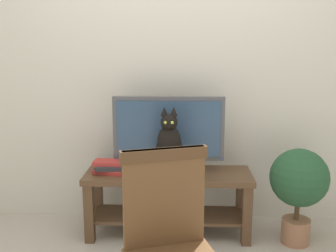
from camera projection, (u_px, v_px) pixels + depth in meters
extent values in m
cube|color=beige|center=(173.00, 52.00, 3.22)|extent=(7.00, 0.12, 2.80)
cube|color=#513823|center=(168.00, 175.00, 3.02)|extent=(1.27, 0.41, 0.04)
cube|color=#513823|center=(89.00, 213.00, 2.94)|extent=(0.07, 0.07, 0.46)
cube|color=#513823|center=(247.00, 216.00, 2.90)|extent=(0.07, 0.07, 0.46)
cube|color=#513823|center=(98.00, 197.00, 3.25)|extent=(0.07, 0.07, 0.46)
cube|color=#513823|center=(241.00, 199.00, 3.21)|extent=(0.07, 0.07, 0.46)
cube|color=#513823|center=(168.00, 215.00, 3.09)|extent=(1.17, 0.33, 0.02)
cube|color=#4C4C51|center=(169.00, 168.00, 3.08)|extent=(0.39, 0.20, 0.03)
cube|color=#4C4C51|center=(169.00, 163.00, 3.07)|extent=(0.06, 0.04, 0.06)
cube|color=#4C4C51|center=(169.00, 128.00, 3.01)|extent=(0.85, 0.05, 0.49)
cube|color=navy|center=(168.00, 129.00, 2.98)|extent=(0.78, 0.01, 0.43)
sphere|color=#2672F2|center=(222.00, 159.00, 3.01)|extent=(0.01, 0.01, 0.01)
cube|color=#2D2D30|center=(169.00, 171.00, 2.97)|extent=(0.38, 0.25, 0.05)
cube|color=black|center=(169.00, 177.00, 2.84)|extent=(0.23, 0.01, 0.03)
ellipsoid|color=black|center=(169.00, 151.00, 2.94)|extent=(0.20, 0.27, 0.26)
ellipsoid|color=black|center=(169.00, 141.00, 2.89)|extent=(0.17, 0.18, 0.24)
sphere|color=black|center=(169.00, 122.00, 2.85)|extent=(0.12, 0.12, 0.12)
cone|color=black|center=(164.00, 111.00, 2.83)|extent=(0.06, 0.06, 0.07)
cone|color=black|center=(174.00, 111.00, 2.83)|extent=(0.06, 0.06, 0.07)
sphere|color=#B2C64C|center=(165.00, 123.00, 2.79)|extent=(0.02, 0.02, 0.02)
sphere|color=#B2C64C|center=(172.00, 123.00, 2.79)|extent=(0.02, 0.02, 0.02)
cylinder|color=black|center=(177.00, 169.00, 2.86)|extent=(0.07, 0.22, 0.04)
cube|color=brown|center=(164.00, 197.00, 1.95)|extent=(0.40, 0.16, 0.50)
cube|color=#4D331C|center=(164.00, 154.00, 1.91)|extent=(0.42, 0.18, 0.06)
cube|color=#B2332D|center=(111.00, 170.00, 3.03)|extent=(0.26, 0.22, 0.03)
cube|color=#2D2D33|center=(110.00, 166.00, 3.01)|extent=(0.23, 0.19, 0.03)
cube|color=#B2332D|center=(108.00, 162.00, 3.01)|extent=(0.22, 0.13, 0.03)
cylinder|color=#9E6B4C|center=(296.00, 231.00, 2.95)|extent=(0.21, 0.21, 0.19)
cylinder|color=#332319|center=(296.00, 220.00, 2.94)|extent=(0.19, 0.19, 0.02)
cylinder|color=#4C3823|center=(297.00, 209.00, 2.92)|extent=(0.04, 0.04, 0.16)
sphere|color=#234C2D|center=(299.00, 178.00, 2.87)|extent=(0.42, 0.42, 0.42)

